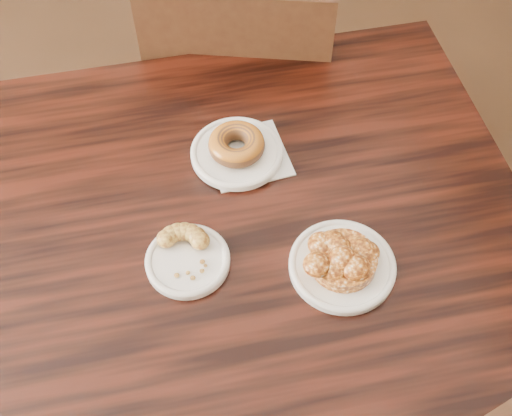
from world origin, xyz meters
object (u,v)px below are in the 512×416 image
object	(u,v)px
glazed_donut	(237,144)
cruller_fragment	(187,254)
cafe_table	(258,330)
chair_far	(245,92)
apple_fritter	(344,258)

from	to	relation	value
glazed_donut	cruller_fragment	size ratio (longest dim) A/B	0.97
cafe_table	cruller_fragment	bearing A→B (deg)	-170.16
cafe_table	chair_far	xyz separation A→B (m)	(0.15, 0.65, 0.08)
chair_far	cafe_table	bearing A→B (deg)	97.85
cafe_table	glazed_donut	size ratio (longest dim) A/B	9.30
apple_fritter	cruller_fragment	size ratio (longest dim) A/B	1.40
chair_far	cruller_fragment	size ratio (longest dim) A/B	8.20
cafe_table	apple_fritter	distance (m)	0.43
chair_far	apple_fritter	world-z (taller)	chair_far
apple_fritter	chair_far	bearing A→B (deg)	87.09
chair_far	glazed_donut	xyz separation A→B (m)	(-0.14, -0.46, 0.33)
chair_far	cruller_fragment	xyz separation A→B (m)	(-0.28, -0.66, 0.33)
apple_fritter	cruller_fragment	xyz separation A→B (m)	(-0.25, 0.08, -0.00)
glazed_donut	cruller_fragment	xyz separation A→B (m)	(-0.14, -0.20, -0.01)
glazed_donut	apple_fritter	world-z (taller)	glazed_donut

